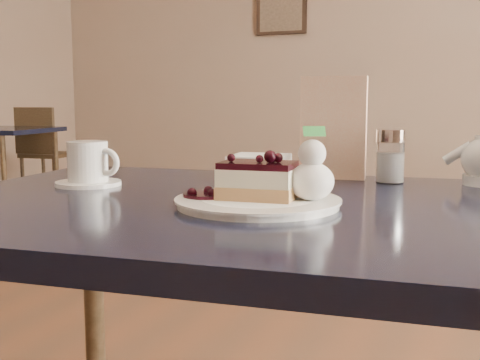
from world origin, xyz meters
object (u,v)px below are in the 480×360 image
at_px(coffee_set, 89,166).
at_px(main_table, 265,247).
at_px(cheesecake_slice, 258,181).
at_px(dessert_plate, 258,203).

bearing_deg(coffee_set, main_table, -5.66).
distance_m(cheesecake_slice, coffee_set, 0.39).
distance_m(dessert_plate, cheesecake_slice, 0.03).
bearing_deg(main_table, cheesecake_slice, -90.00).
bearing_deg(dessert_plate, cheesecake_slice, -104.04).
relative_size(dessert_plate, coffee_set, 1.87).
bearing_deg(cheesecake_slice, main_table, 90.00).
distance_m(main_table, dessert_plate, 0.09).
height_order(dessert_plate, cheesecake_slice, cheesecake_slice).
bearing_deg(coffee_set, dessert_plate, -12.56).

